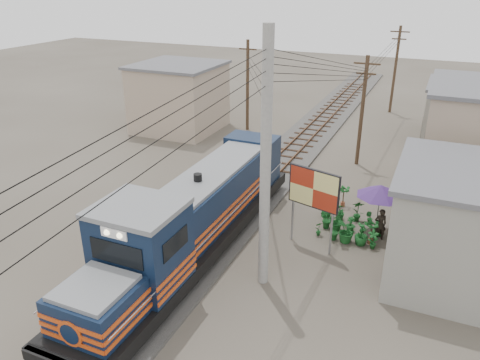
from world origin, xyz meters
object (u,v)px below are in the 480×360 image
at_px(vendor, 380,224).
at_px(market_umbrella, 381,191).
at_px(billboard, 314,191).
at_px(locomotive, 193,220).

bearing_deg(vendor, market_umbrella, -94.55).
bearing_deg(billboard, locomotive, -133.08).
height_order(locomotive, vendor, locomotive).
relative_size(locomotive, market_umbrella, 5.94).
distance_m(billboard, market_umbrella, 3.68).
height_order(locomotive, billboard, locomotive).
xyz_separation_m(billboard, vendor, (2.78, 1.93, -2.03)).
distance_m(billboard, vendor, 3.95).
height_order(billboard, vendor, billboard).
bearing_deg(vendor, locomotive, 7.94).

